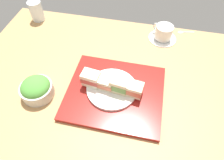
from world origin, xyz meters
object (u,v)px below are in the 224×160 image
object	(u,v)px
salad_bowl	(36,89)
sandwich_inner_near	(105,83)
teaspoon	(183,32)
sandwich_plate	(112,89)
sandwich_nearmost	(91,78)
sandwich_inner_far	(119,85)
sandwich_farmost	(134,89)
drinking_glass	(36,11)
coffee_cup	(163,33)

from	to	relation	value
salad_bowl	sandwich_inner_near	bearing A→B (deg)	16.00
sandwich_inner_near	teaspoon	distance (cm)	54.26
sandwich_plate	sandwich_nearmost	world-z (taller)	sandwich_nearmost
sandwich_inner_far	sandwich_plate	bearing A→B (deg)	175.72
sandwich_farmost	sandwich_inner_near	bearing A→B (deg)	175.72
sandwich_plate	sandwich_inner_near	size ratio (longest dim) A/B	2.62
sandwich_inner_far	teaspoon	size ratio (longest dim) A/B	0.85
sandwich_inner_far	sandwich_farmost	xyz separation A→B (cm)	(5.63, -0.42, -0.43)
sandwich_farmost	salad_bowl	world-z (taller)	same
sandwich_nearmost	sandwich_inner_far	distance (cm)	11.29
sandwich_plate	teaspoon	xyz separation A→B (cm)	(27.85, 44.71, -2.06)
sandwich_inner_far	drinking_glass	bearing A→B (deg)	143.03
sandwich_farmost	sandwich_plate	bearing A→B (deg)	175.72
drinking_glass	teaspoon	bearing A→B (deg)	3.77
salad_bowl	coffee_cup	xyz separation A→B (cm)	(45.96, 44.60, -0.35)
sandwich_plate	sandwich_farmost	size ratio (longest dim) A/B	2.68
sandwich_inner_near	teaspoon	world-z (taller)	sandwich_inner_near
sandwich_nearmost	sandwich_inner_near	xyz separation A→B (cm)	(5.63, -0.42, -0.65)
drinking_glass	sandwich_nearmost	bearing A→B (deg)	-43.11
sandwich_plate	coffee_cup	xyz separation A→B (cm)	(17.73, 37.52, 0.92)
sandwich_plate	teaspoon	bearing A→B (deg)	58.08
sandwich_plate	drinking_glass	bearing A→B (deg)	141.66
salad_bowl	teaspoon	xyz separation A→B (cm)	(56.08, 51.79, -3.33)
sandwich_plate	sandwich_inner_near	distance (cm)	4.01
sandwich_plate	sandwich_nearmost	distance (cm)	9.16
drinking_glass	teaspoon	size ratio (longest dim) A/B	1.19
sandwich_nearmost	sandwich_farmost	size ratio (longest dim) A/B	1.04
sandwich_farmost	salad_bowl	size ratio (longest dim) A/B	0.59
teaspoon	sandwich_nearmost	bearing A→B (deg)	-129.47
sandwich_inner_far	sandwich_farmost	distance (cm)	5.66
sandwich_farmost	sandwich_nearmost	bearing A→B (deg)	175.72
sandwich_plate	salad_bowl	distance (cm)	29.13
sandwich_nearmost	sandwich_farmost	world-z (taller)	sandwich_nearmost
sandwich_nearmost	sandwich_inner_near	world-z (taller)	sandwich_nearmost
sandwich_inner_near	sandwich_farmost	distance (cm)	11.29
sandwich_nearmost	coffee_cup	bearing A→B (deg)	54.64
coffee_cup	drinking_glass	xyz separation A→B (cm)	(-67.77, 2.05, 1.82)
sandwich_farmost	coffee_cup	distance (cm)	39.33
coffee_cup	sandwich_plate	bearing A→B (deg)	-115.29
sandwich_plate	sandwich_inner_far	distance (cm)	4.55
sandwich_inner_near	salad_bowl	size ratio (longest dim) A/B	0.60
sandwich_plate	sandwich_inner_far	bearing A→B (deg)	-4.28
sandwich_inner_far	salad_bowl	world-z (taller)	sandwich_inner_far
sandwich_farmost	drinking_glass	distance (cm)	70.97
sandwich_inner_near	drinking_glass	distance (cm)	61.48
drinking_glass	sandwich_farmost	bearing A→B (deg)	-34.51
sandwich_nearmost	sandwich_inner_far	xyz separation A→B (cm)	(11.26, -0.84, 0.08)
sandwich_nearmost	sandwich_inner_far	world-z (taller)	sandwich_inner_far
coffee_cup	teaspoon	bearing A→B (deg)	35.38
sandwich_inner_near	sandwich_inner_far	world-z (taller)	sandwich_inner_far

